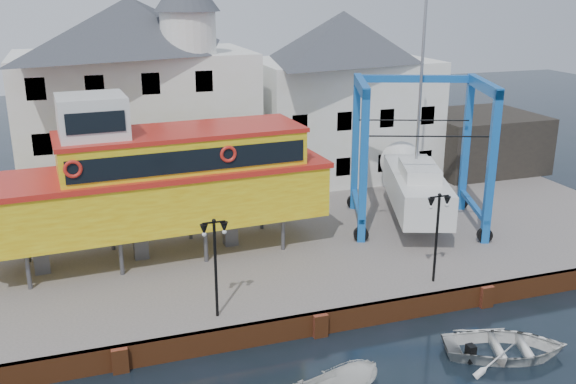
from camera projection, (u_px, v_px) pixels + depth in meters
name	position (u px, v px, depth m)	size (l,w,h in m)	color
ground	(319.00, 335.00, 26.49)	(140.00, 140.00, 0.00)	black
hardstanding	(249.00, 232.00, 36.25)	(44.00, 22.00, 1.00)	#615B58
quay_wall	(319.00, 323.00, 26.43)	(44.00, 0.47, 1.00)	brown
building_white_main	(138.00, 96.00, 39.33)	(14.00, 8.30, 14.00)	silver
building_white_right	(342.00, 95.00, 44.35)	(12.00, 8.00, 11.20)	silver
shed_dark	(478.00, 141.00, 46.71)	(8.00, 7.00, 4.00)	black
lamp_post_left	(215.00, 243.00, 25.07)	(1.12, 0.32, 4.20)	black
lamp_post_right	(438.00, 215.00, 28.13)	(1.12, 0.32, 4.20)	black
tour_boat	(137.00, 183.00, 30.43)	(18.91, 5.42, 8.14)	#59595E
travel_lift	(414.00, 175.00, 36.20)	(8.71, 10.53, 15.49)	#1453AB
motorboat_b	(505.00, 355.00, 25.08)	(3.42, 4.79, 0.99)	silver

